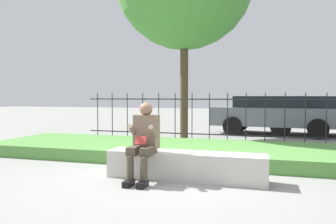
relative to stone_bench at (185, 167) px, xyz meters
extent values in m
plane|color=gray|center=(-0.24, 0.00, -0.20)|extent=(60.00, 60.00, 0.00)
cube|color=beige|center=(0.00, 0.00, 0.02)|extent=(2.57, 0.47, 0.44)
cube|color=#9B978F|center=(0.00, 0.00, -0.16)|extent=(2.47, 0.43, 0.08)
cube|color=black|center=(-0.72, -0.64, -0.15)|extent=(0.11, 0.26, 0.09)
cylinder|color=#4C4233|center=(-0.72, -0.58, 0.07)|extent=(0.11, 0.11, 0.35)
cube|color=#4C4233|center=(-0.72, -0.37, 0.31)|extent=(0.15, 0.42, 0.13)
cube|color=black|center=(-0.50, -0.64, -0.15)|extent=(0.11, 0.26, 0.09)
cylinder|color=#4C4233|center=(-0.50, -0.58, 0.07)|extent=(0.11, 0.11, 0.35)
cube|color=#4C4233|center=(-0.50, -0.37, 0.31)|extent=(0.15, 0.42, 0.13)
cube|color=#7A6651|center=(-0.61, -0.16, 0.58)|extent=(0.38, 0.24, 0.54)
sphere|color=#8C664C|center=(-0.61, -0.18, 0.94)|extent=(0.21, 0.21, 0.21)
cylinder|color=#7A6651|center=(-0.78, -0.32, 0.60)|extent=(0.08, 0.29, 0.24)
cylinder|color=#7A6651|center=(-0.44, -0.32, 0.60)|extent=(0.08, 0.29, 0.24)
cube|color=#B2332D|center=(-0.61, -0.42, 0.47)|extent=(0.18, 0.09, 0.13)
cube|color=#569342|center=(-0.24, 1.90, -0.06)|extent=(9.36, 2.39, 0.26)
cylinder|color=#232326|center=(-0.24, 3.87, 0.09)|extent=(7.36, 0.03, 0.03)
cylinder|color=#232326|center=(-0.24, 3.87, 1.06)|extent=(7.36, 0.03, 0.03)
cylinder|color=#232326|center=(-3.67, 3.87, 0.52)|extent=(0.02, 0.02, 1.43)
cylinder|color=#232326|center=(-3.18, 3.87, 0.52)|extent=(0.02, 0.02, 1.43)
cylinder|color=#232326|center=(-2.69, 3.87, 0.52)|extent=(0.02, 0.02, 1.43)
cylinder|color=#232326|center=(-2.20, 3.87, 0.52)|extent=(0.02, 0.02, 1.43)
cylinder|color=#232326|center=(-1.71, 3.87, 0.52)|extent=(0.02, 0.02, 1.43)
cylinder|color=#232326|center=(-1.22, 3.87, 0.52)|extent=(0.02, 0.02, 1.43)
cylinder|color=#232326|center=(-0.73, 3.87, 0.52)|extent=(0.02, 0.02, 1.43)
cylinder|color=#232326|center=(-0.24, 3.87, 0.52)|extent=(0.02, 0.02, 1.43)
cylinder|color=#232326|center=(0.25, 3.87, 0.52)|extent=(0.02, 0.02, 1.43)
cylinder|color=#232326|center=(0.74, 3.87, 0.52)|extent=(0.02, 0.02, 1.43)
cylinder|color=#232326|center=(1.23, 3.87, 0.52)|extent=(0.02, 0.02, 1.43)
cylinder|color=#232326|center=(1.72, 3.87, 0.52)|extent=(0.02, 0.02, 1.43)
cylinder|color=#232326|center=(2.21, 3.87, 0.52)|extent=(0.02, 0.02, 1.43)
cylinder|color=#232326|center=(2.70, 3.87, 0.52)|extent=(0.02, 0.02, 1.43)
cube|color=slate|center=(1.57, 6.94, 0.44)|extent=(4.41, 2.17, 0.63)
cube|color=black|center=(1.40, 6.95, 0.95)|extent=(2.48, 1.79, 0.39)
cylinder|color=black|center=(2.82, 5.94, 0.12)|extent=(0.66, 0.25, 0.64)
cylinder|color=black|center=(2.97, 7.70, 0.12)|extent=(0.66, 0.25, 0.64)
cylinder|color=black|center=(0.18, 6.17, 0.12)|extent=(0.66, 0.25, 0.64)
cylinder|color=black|center=(0.33, 7.93, 0.12)|extent=(0.66, 0.25, 0.64)
cube|color=#B7B7BC|center=(2.93, 7.05, 0.43)|extent=(3.99, 1.86, 0.61)
cube|color=black|center=(2.77, 7.04, 0.94)|extent=(2.21, 1.61, 0.41)
cylinder|color=black|center=(1.73, 6.15, 0.13)|extent=(0.65, 0.22, 0.65)
cylinder|color=black|center=(1.69, 7.88, 0.13)|extent=(0.65, 0.22, 0.65)
cylinder|color=#4C3D28|center=(-1.20, 4.88, 1.68)|extent=(0.25, 0.25, 3.76)
camera|label=1|loc=(1.20, -5.09, 1.15)|focal=35.00mm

